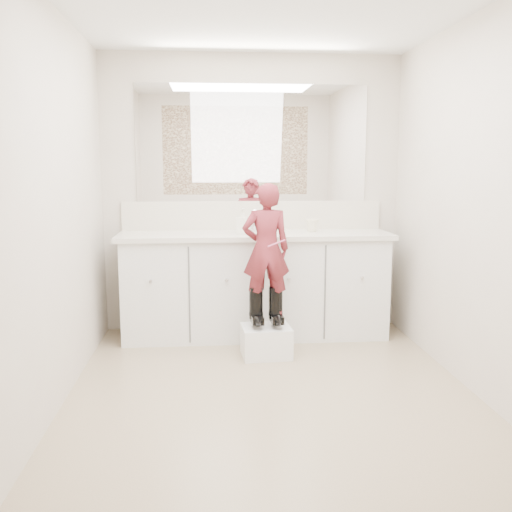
{
  "coord_description": "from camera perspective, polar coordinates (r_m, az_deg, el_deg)",
  "views": [
    {
      "loc": [
        -0.39,
        -3.52,
        1.45
      ],
      "look_at": [
        -0.03,
        0.77,
        0.76
      ],
      "focal_mm": 40.0,
      "sensor_mm": 36.0,
      "label": 1
    }
  ],
  "objects": [
    {
      "name": "toothbrush",
      "position": [
        4.2,
        2.07,
        1.28
      ],
      "size": [
        0.14,
        0.02,
        0.06
      ],
      "primitive_type": "cylinder",
      "rotation": [
        0.0,
        1.22,
        0.06
      ],
      "color": "#D0517B",
      "rests_on": "toddler"
    },
    {
      "name": "wall_back",
      "position": [
        5.05,
        -0.36,
        6.2
      ],
      "size": [
        2.6,
        0.0,
        2.6
      ],
      "primitive_type": "plane",
      "rotation": [
        1.57,
        0.0,
        0.0
      ],
      "color": "#C0B2A4",
      "rests_on": "floor"
    },
    {
      "name": "floor",
      "position": [
        3.83,
        1.45,
        -13.2
      ],
      "size": [
        3.0,
        3.0,
        0.0
      ],
      "primitive_type": "plane",
      "color": "#897A5A",
      "rests_on": "ground"
    },
    {
      "name": "countertop",
      "position": [
        4.79,
        -0.09,
        2.08
      ],
      "size": [
        2.28,
        0.58,
        0.04
      ],
      "primitive_type": "cube",
      "color": "beige",
      "rests_on": "vanity_cabinet"
    },
    {
      "name": "wall_front",
      "position": [
        2.08,
        6.1,
        2.05
      ],
      "size": [
        2.6,
        0.0,
        2.6
      ],
      "primitive_type": "plane",
      "rotation": [
        -1.57,
        0.0,
        0.0
      ],
      "color": "#C0B2A4",
      "rests_on": "floor"
    },
    {
      "name": "boot_right",
      "position": [
        4.37,
        1.97,
        -5.05
      ],
      "size": [
        0.12,
        0.21,
        0.31
      ],
      "primitive_type": null,
      "rotation": [
        0.0,
        0.0,
        0.06
      ],
      "color": "black",
      "rests_on": "step_stool"
    },
    {
      "name": "soap_bottle",
      "position": [
        4.72,
        -1.35,
        3.5
      ],
      "size": [
        0.12,
        0.12,
        0.21
      ],
      "primitive_type": "imported",
      "rotation": [
        0.0,
        0.0,
        -0.26
      ],
      "color": "white",
      "rests_on": "countertop"
    },
    {
      "name": "step_stool",
      "position": [
        4.42,
        1.01,
        -8.53
      ],
      "size": [
        0.39,
        0.33,
        0.23
      ],
      "primitive_type": "cube",
      "rotation": [
        0.0,
        0.0,
        0.06
      ],
      "color": "white",
      "rests_on": "floor"
    },
    {
      "name": "mirror",
      "position": [
        5.03,
        -0.36,
        11.21
      ],
      "size": [
        2.0,
        0.02,
        1.0
      ],
      "primitive_type": "cube",
      "color": "white",
      "rests_on": "wall_back"
    },
    {
      "name": "faucet",
      "position": [
        4.94,
        -0.25,
        3.12
      ],
      "size": [
        0.08,
        0.08,
        0.1
      ],
      "primitive_type": "cylinder",
      "color": "silver",
      "rests_on": "countertop"
    },
    {
      "name": "vanity_cabinet",
      "position": [
        4.88,
        -0.1,
        -3.1
      ],
      "size": [
        2.2,
        0.55,
        0.85
      ],
      "primitive_type": "cube",
      "color": "silver",
      "rests_on": "floor"
    },
    {
      "name": "backsplash",
      "position": [
        5.04,
        -0.35,
        4.09
      ],
      "size": [
        2.28,
        0.03,
        0.25
      ],
      "primitive_type": "cube",
      "color": "beige",
      "rests_on": "countertop"
    },
    {
      "name": "wall_left",
      "position": [
        3.65,
        -19.28,
        4.6
      ],
      "size": [
        0.0,
        3.0,
        3.0
      ],
      "primitive_type": "plane",
      "rotation": [
        1.57,
        0.0,
        1.57
      ],
      "color": "#C0B2A4",
      "rests_on": "floor"
    },
    {
      "name": "dot_panel",
      "position": [
        2.08,
        6.26,
        14.48
      ],
      "size": [
        2.0,
        0.01,
        1.2
      ],
      "primitive_type": "cube",
      "color": "#472819",
      "rests_on": "wall_front"
    },
    {
      "name": "wall_right",
      "position": [
        3.92,
        20.85,
        4.79
      ],
      "size": [
        0.0,
        3.0,
        3.0
      ],
      "primitive_type": "plane",
      "rotation": [
        1.57,
        0.0,
        -1.57
      ],
      "color": "#C0B2A4",
      "rests_on": "floor"
    },
    {
      "name": "boot_left",
      "position": [
        4.36,
        0.01,
        -5.09
      ],
      "size": [
        0.12,
        0.21,
        0.31
      ],
      "primitive_type": null,
      "rotation": [
        0.0,
        0.0,
        0.06
      ],
      "color": "black",
      "rests_on": "step_stool"
    },
    {
      "name": "cup",
      "position": [
        4.91,
        5.64,
        3.07
      ],
      "size": [
        0.13,
        0.13,
        0.11
      ],
      "primitive_type": "imported",
      "rotation": [
        0.0,
        0.0,
        0.15
      ],
      "color": "beige",
      "rests_on": "countertop"
    },
    {
      "name": "ceiling",
      "position": [
        3.67,
        1.61,
        24.03
      ],
      "size": [
        3.0,
        3.0,
        0.0
      ],
      "primitive_type": "plane",
      "rotation": [
        3.14,
        0.0,
        0.0
      ],
      "color": "white",
      "rests_on": "wall_back"
    },
    {
      "name": "toddler",
      "position": [
        4.28,
        1.01,
        0.68
      ],
      "size": [
        0.38,
        0.26,
        0.99
      ],
      "primitive_type": "imported",
      "rotation": [
        0.0,
        0.0,
        3.21
      ],
      "color": "#B63846",
      "rests_on": "step_stool"
    }
  ]
}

